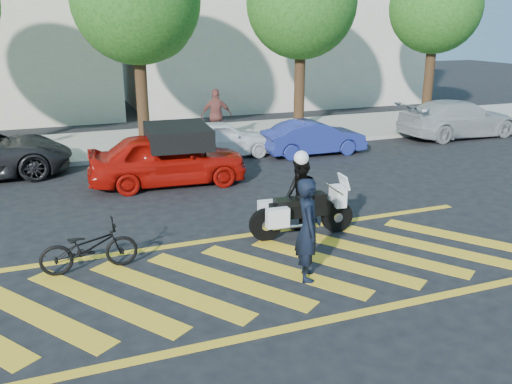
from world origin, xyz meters
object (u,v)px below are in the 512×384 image
object	(u,v)px
officer_moto	(300,198)
parked_right	(314,138)
officer_bike	(308,230)
police_motorcycle	(301,211)
red_convertible	(168,158)
bicycle	(89,247)
parked_far_right	(458,119)
parked_mid_right	(219,139)

from	to	relation	value
officer_moto	parked_right	xyz separation A→B (m)	(3.75, 6.76, -0.29)
officer_bike	parked_right	distance (m)	9.75
police_motorcycle	red_convertible	size ratio (longest dim) A/B	0.54
bicycle	parked_right	distance (m)	10.70
police_motorcycle	parked_far_right	distance (m)	12.90
officer_moto	red_convertible	distance (m)	5.30
bicycle	parked_mid_right	world-z (taller)	parked_mid_right
red_convertible	parked_mid_right	xyz separation A→B (m)	(2.35, 2.63, -0.12)
police_motorcycle	officer_bike	bearing A→B (deg)	-108.27
parked_far_right	officer_moto	bearing A→B (deg)	124.10
parked_far_right	bicycle	bearing A→B (deg)	115.78
bicycle	parked_far_right	xyz separation A→B (m)	(15.03, 7.53, 0.27)
police_motorcycle	red_convertible	xyz separation A→B (m)	(-1.84, 4.97, 0.19)
police_motorcycle	bicycle	bearing A→B (deg)	-174.62
police_motorcycle	parked_right	world-z (taller)	parked_right
parked_right	parked_far_right	xyz separation A→B (m)	(6.84, 0.64, 0.14)
police_motorcycle	parked_right	distance (m)	7.72
officer_moto	parked_far_right	xyz separation A→B (m)	(10.59, 7.39, -0.14)
officer_bike	parked_mid_right	world-z (taller)	officer_bike
officer_bike	parked_far_right	size ratio (longest dim) A/B	0.37
police_motorcycle	red_convertible	distance (m)	5.30
officer_bike	parked_far_right	xyz separation A→B (m)	(11.34, 9.29, -0.21)
officer_moto	parked_mid_right	xyz separation A→B (m)	(0.52, 7.60, -0.25)
police_motorcycle	parked_right	bearing A→B (deg)	64.74
officer_moto	parked_far_right	distance (m)	12.92
bicycle	police_motorcycle	size ratio (longest dim) A/B	0.75
parked_far_right	parked_right	bearing A→B (deg)	94.50
officer_moto	parked_mid_right	world-z (taller)	officer_moto
officer_moto	red_convertible	world-z (taller)	officer_moto
officer_bike	parked_right	world-z (taller)	officer_bike
officer_moto	parked_mid_right	distance (m)	7.62
bicycle	parked_far_right	size ratio (longest dim) A/B	0.35
police_motorcycle	officer_moto	world-z (taller)	officer_moto
officer_bike	officer_moto	distance (m)	2.04
parked_far_right	parked_mid_right	bearing A→B (deg)	87.99
parked_mid_right	parked_far_right	distance (m)	10.07
red_convertible	parked_far_right	world-z (taller)	red_convertible
red_convertible	parked_far_right	bearing A→B (deg)	-75.01
officer_bike	police_motorcycle	distance (m)	2.08
officer_bike	red_convertible	world-z (taller)	officer_bike
parked_right	police_motorcycle	bearing A→B (deg)	152.44
bicycle	police_motorcycle	xyz separation A→B (m)	(4.46, 0.13, 0.10)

